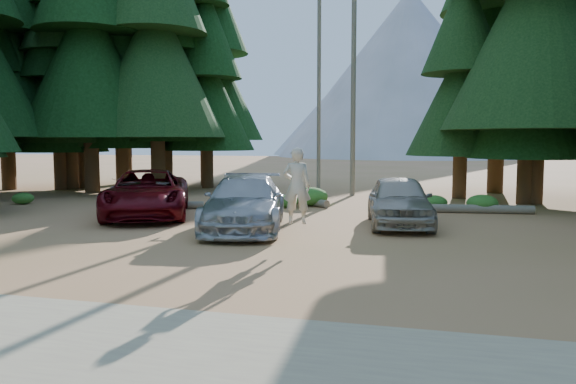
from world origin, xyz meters
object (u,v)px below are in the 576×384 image
Objects in this scene: log_mid at (298,200)px; log_right at (464,209)px; log_left at (151,206)px; red_pickup at (147,193)px; silver_minivan_center at (245,203)px; silver_minivan_right at (399,201)px; frisbee_player at (297,186)px.

log_right is (6.69, -1.37, 0.00)m from log_mid.
log_right reaches higher than log_left.
log_left is at bearing -176.90° from log_right.
red_pickup is 4.65m from silver_minivan_center.
silver_minivan_right reaches higher than log_mid.
silver_minivan_center is 2.89× the size of frisbee_player.
silver_minivan_right is at bearing -123.88° from frisbee_player.
red_pickup reaches higher than log_mid.
frisbee_player is at bearing -127.21° from silver_minivan_right.
red_pickup is 6.78m from log_mid.
silver_minivan_center is 1.36× the size of log_left.
red_pickup is 2.29m from log_left.
silver_minivan_center is 1.45× the size of log_mid.
log_left is 0.83× the size of log_right.
silver_minivan_center is at bearing -145.27° from log_right.
log_right is at bearing 51.51° from silver_minivan_right.
log_right is at bearing 27.89° from log_mid.
frisbee_player is 9.65m from log_left.
red_pickup is 3.08× the size of frisbee_player.
frisbee_player is at bearing -56.03° from red_pickup.
red_pickup is 1.27× the size of silver_minivan_right.
silver_minivan_center reaches higher than silver_minivan_right.
frisbee_player is at bearing -59.26° from silver_minivan_center.
red_pickup is at bearing -166.45° from log_right.
frisbee_player is (-2.29, -4.23, 0.76)m from silver_minivan_right.
red_pickup is 1.07× the size of silver_minivan_center.
silver_minivan_center is at bearing -49.89° from log_mid.
log_right is at bearing -124.48° from frisbee_player.
red_pickup is at bearing 143.73° from silver_minivan_center.
log_left is (-5.22, 3.79, -0.66)m from silver_minivan_center.
red_pickup reaches higher than log_left.
log_mid is 0.77× the size of log_right.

